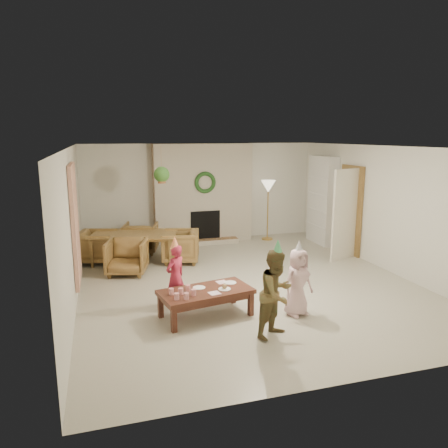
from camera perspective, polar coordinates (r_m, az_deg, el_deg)
name	(u,v)px	position (r m, az deg, el deg)	size (l,w,h in m)	color
floor	(245,282)	(8.12, 2.86, -7.71)	(7.00, 7.00, 0.00)	#B7B29E
ceiling	(247,147)	(7.66, 3.05, 10.22)	(7.00, 7.00, 0.00)	white
wall_back	(201,192)	(11.11, -3.05, 4.24)	(7.00, 7.00, 0.00)	silver
wall_front	(356,276)	(4.74, 17.19, -6.69)	(7.00, 7.00, 0.00)	silver
wall_left	(72,226)	(7.38, -19.61, -0.30)	(7.00, 7.00, 0.00)	silver
wall_right	(386,209)	(9.22, 20.84, 1.92)	(7.00, 7.00, 0.00)	silver
fireplace_mass	(203,193)	(10.92, -2.80, 4.11)	(2.50, 0.40, 2.50)	brown
fireplace_hearth	(207,242)	(10.81, -2.30, -2.39)	(1.60, 0.30, 0.12)	brown
fireplace_firebox	(205,225)	(10.89, -2.54, -0.19)	(0.75, 0.12, 0.75)	black
fireplace_wreath	(205,183)	(10.66, -2.53, 5.55)	(0.54, 0.54, 0.10)	#184118
floor_lamp_base	(267,239)	(11.37, 5.77, -1.96)	(0.29, 0.29, 0.03)	gold
floor_lamp_post	(268,212)	(11.23, 5.85, 1.58)	(0.03, 0.03, 1.40)	gold
floor_lamp_shade	(268,186)	(11.13, 5.92, 5.00)	(0.37, 0.37, 0.31)	beige
bookshelf_carcass	(322,200)	(11.06, 12.95, 3.13)	(0.30, 1.00, 2.20)	white
bookshelf_shelf_a	(320,225)	(11.16, 12.71, -0.17)	(0.30, 0.92, 0.03)	white
bookshelf_shelf_b	(321,210)	(11.08, 12.80, 1.85)	(0.30, 0.92, 0.03)	white
bookshelf_shelf_c	(322,194)	(11.02, 12.90, 3.90)	(0.30, 0.92, 0.03)	white
bookshelf_shelf_d	(322,178)	(10.98, 12.99, 5.96)	(0.30, 0.92, 0.03)	white
books_row_lower	(323,221)	(10.99, 13.03, 0.38)	(0.20, 0.40, 0.24)	#B32126
books_row_mid	(320,204)	(11.10, 12.62, 2.60)	(0.20, 0.44, 0.24)	#294C96
books_row_upper	(323,190)	(10.91, 13.09, 4.50)	(0.20, 0.36, 0.22)	#AB6724
door_frame	(351,210)	(10.20, 16.53, 1.78)	(0.05, 0.86, 2.04)	olive
door_leaf	(345,215)	(9.69, 15.84, 1.18)	(0.05, 0.80, 2.00)	beige
curtain_panel	(75,224)	(7.57, -19.24, 0.02)	(0.06, 1.20, 2.00)	beige
dining_table	(134,248)	(9.43, -11.85, -3.15)	(1.80, 1.01, 0.63)	olive
dining_chair_near	(127,257)	(8.67, -12.82, -4.29)	(0.75, 0.77, 0.70)	olive
dining_chair_far	(141,238)	(10.18, -11.05, -1.82)	(0.75, 0.77, 0.70)	olive
dining_chair_left	(97,247)	(9.60, -16.52, -2.92)	(0.75, 0.77, 0.70)	olive
dining_chair_right	(180,246)	(9.29, -5.84, -2.98)	(0.75, 0.77, 0.70)	olive
hanging_plant_cord	(161,163)	(8.83, -8.36, 8.04)	(0.01, 0.01, 0.70)	tan
hanging_plant_pot	(162,180)	(8.85, -8.29, 5.78)	(0.16, 0.16, 0.12)	brown
hanging_plant_foliage	(162,174)	(8.84, -8.31, 6.56)	(0.32, 0.32, 0.32)	#27521B
coffee_table_top	(206,292)	(6.52, -2.45, -9.03)	(1.38, 0.69, 0.06)	#4F271A
coffee_table_apron	(206,296)	(6.55, -2.44, -9.63)	(1.27, 0.58, 0.08)	#4F271A
coffee_leg_fl	(174,320)	(6.14, -6.70, -12.60)	(0.07, 0.07, 0.36)	#4F271A
coffee_leg_fr	(251,304)	(6.64, 3.58, -10.60)	(0.07, 0.07, 0.36)	#4F271A
coffee_leg_bl	(161,306)	(6.63, -8.46, -10.77)	(0.07, 0.07, 0.36)	#4F271A
coffee_leg_br	(233,292)	(7.10, 1.23, -9.09)	(0.07, 0.07, 0.36)	#4F271A
cup_a	(177,296)	(6.17, -6.34, -9.56)	(0.07, 0.07, 0.10)	white
cup_b	(171,292)	(6.35, -7.04, -8.93)	(0.07, 0.07, 0.10)	white
cup_c	(186,296)	(6.16, -5.04, -9.55)	(0.07, 0.07, 0.10)	white
cup_d	(181,291)	(6.35, -5.78, -8.92)	(0.07, 0.07, 0.10)	white
cup_e	(194,292)	(6.29, -4.08, -9.08)	(0.07, 0.07, 0.10)	white
cup_f	(188,288)	(6.47, -4.83, -8.48)	(0.07, 0.07, 0.10)	white
plate_a	(199,288)	(6.60, -3.34, -8.46)	(0.19, 0.19, 0.01)	white
plate_b	(225,289)	(6.53, 0.08, -8.65)	(0.19, 0.19, 0.01)	white
plate_c	(230,283)	(6.80, 0.84, -7.81)	(0.19, 0.19, 0.01)	white
food_scoop	(225,286)	(6.52, 0.08, -8.31)	(0.07, 0.07, 0.07)	tan
napkin_left	(214,293)	(6.37, -1.28, -9.20)	(0.16, 0.16, 0.01)	#FFBBD6
napkin_right	(222,282)	(6.82, -0.29, -7.75)	(0.16, 0.16, 0.01)	#FFBBD6
child_red	(176,277)	(6.84, -6.48, -6.98)	(0.38, 0.25, 1.03)	#AB243D
party_hat_red	(175,242)	(6.68, -6.59, -2.43)	(0.14, 0.14, 0.20)	#FBD353
child_plaid	(277,293)	(5.89, 7.03, -9.18)	(0.59, 0.46, 1.22)	brown
party_hat_plaid	(278,247)	(5.69, 7.19, -3.00)	(0.14, 0.14, 0.20)	#52C177
child_pink	(298,282)	(6.63, 9.81, -7.64)	(0.51, 0.33, 1.04)	beige
party_hat_pink	(299,246)	(6.47, 9.98, -2.94)	(0.14, 0.14, 0.19)	silver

